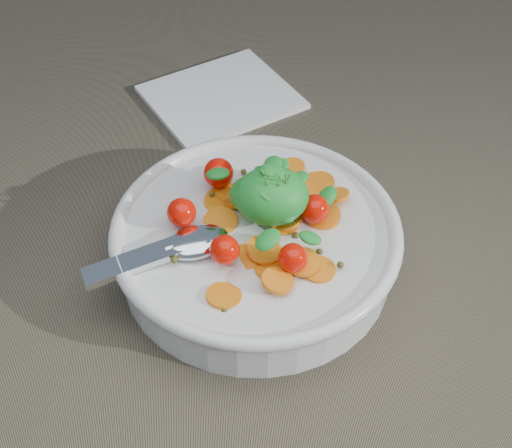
{
  "coord_description": "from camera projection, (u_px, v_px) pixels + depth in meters",
  "views": [
    {
      "loc": [
        -0.01,
        -0.4,
        0.45
      ],
      "look_at": [
        0.02,
        -0.0,
        0.05
      ],
      "focal_mm": 50.0,
      "sensor_mm": 36.0,
      "label": 1
    }
  ],
  "objects": [
    {
      "name": "bowl",
      "position": [
        256.0,
        242.0,
        0.58
      ],
      "size": [
        0.25,
        0.24,
        0.1
      ],
      "color": "white",
      "rests_on": "ground"
    },
    {
      "name": "ground",
      "position": [
        228.0,
        264.0,
        0.6
      ],
      "size": [
        6.0,
        6.0,
        0.0
      ],
      "primitive_type": "plane",
      "color": "#746953",
      "rests_on": "ground"
    },
    {
      "name": "napkin",
      "position": [
        221.0,
        97.0,
        0.77
      ],
      "size": [
        0.19,
        0.18,
        0.01
      ],
      "primitive_type": "cube",
      "rotation": [
        0.0,
        0.0,
        0.47
      ],
      "color": "white",
      "rests_on": "ground"
    }
  ]
}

